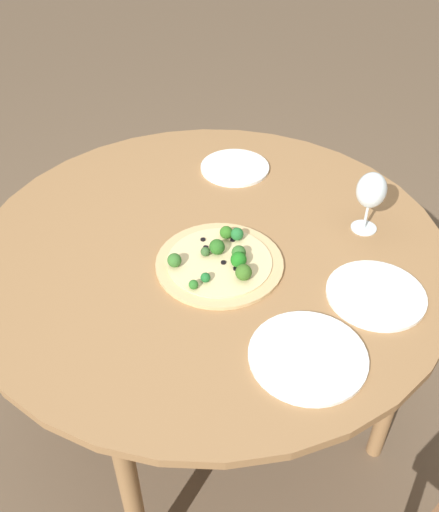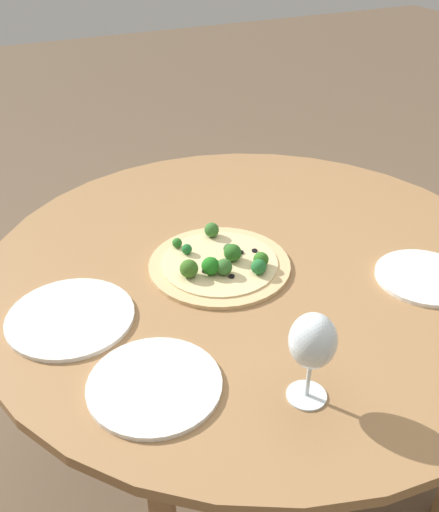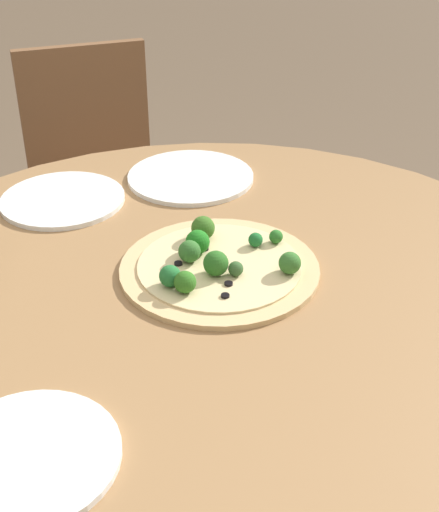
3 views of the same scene
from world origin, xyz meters
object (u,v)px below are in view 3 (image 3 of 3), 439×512
object	(u,v)px
plate_near	(63,199)
plate_side	(28,457)
chair	(99,187)
pizza	(218,264)
plate_far	(191,177)

from	to	relation	value
plate_near	plate_side	xyz separation A→B (m)	(0.05, -0.68, 0.00)
chair	plate_side	size ratio (longest dim) A/B	3.81
chair	pizza	world-z (taller)	chair
pizza	plate_far	bearing A→B (deg)	96.04
chair	plate_near	world-z (taller)	chair
chair	plate_far	bearing A→B (deg)	-80.44
pizza	plate_near	world-z (taller)	pizza
plate_far	plate_side	size ratio (longest dim) A/B	1.19
plate_far	plate_side	world-z (taller)	same
chair	pizza	bearing A→B (deg)	-87.79
plate_side	chair	bearing A→B (deg)	92.64
chair	plate_near	distance (m)	0.72
plate_far	pizza	bearing A→B (deg)	-83.96
plate_near	plate_far	bearing A→B (deg)	19.75
pizza	plate_side	distance (m)	0.48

